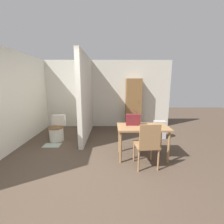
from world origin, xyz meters
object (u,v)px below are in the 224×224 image
(toilet, at_px, (57,130))
(space_heater, at_px, (159,130))
(dining_table, at_px, (143,130))
(handbag, at_px, (133,119))
(wooden_chair, at_px, (147,144))
(wooden_cabinet, at_px, (133,104))

(toilet, bearing_deg, space_heater, 2.06)
(dining_table, relative_size, handbag, 3.26)
(wooden_chair, height_order, space_heater, wooden_chair)
(toilet, relative_size, handbag, 2.05)
(wooden_chair, height_order, toilet, wooden_chair)
(dining_table, bearing_deg, handbag, 156.45)
(toilet, height_order, space_heater, toilet)
(handbag, xyz_separation_m, space_heater, (0.99, 1.10, -0.59))
(dining_table, bearing_deg, wooden_chair, -90.18)
(toilet, distance_m, space_heater, 3.10)
(handbag, height_order, space_heater, handbag)
(wooden_cabinet, bearing_deg, handbag, -98.51)
(wooden_cabinet, height_order, space_heater, wooden_cabinet)
(toilet, bearing_deg, wooden_cabinet, 26.73)
(wooden_cabinet, bearing_deg, space_heater, -59.62)
(dining_table, xyz_separation_m, space_heater, (0.78, 1.19, -0.37))
(dining_table, relative_size, toilet, 1.59)
(handbag, bearing_deg, toilet, 154.86)
(dining_table, distance_m, wooden_chair, 0.48)
(wooden_chair, distance_m, space_heater, 1.84)
(handbag, relative_size, space_heater, 0.64)
(dining_table, xyz_separation_m, wooden_chair, (-0.00, -0.46, -0.13))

